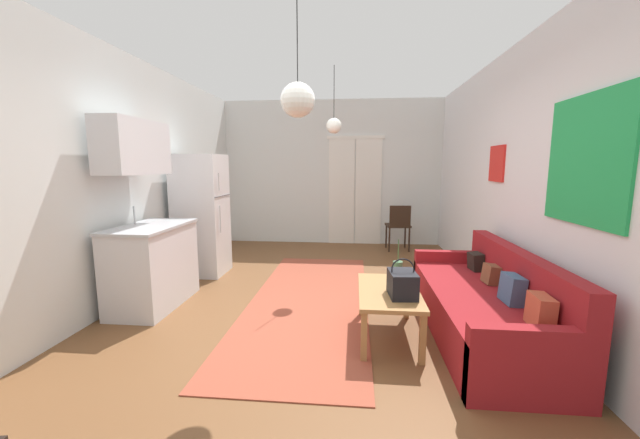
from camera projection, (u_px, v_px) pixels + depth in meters
ground_plane at (306, 327)px, 3.65m from camera, size 4.85×8.27×0.10m
wall_back at (333, 174)px, 7.26m from camera, size 4.45×0.13×2.82m
wall_right at (548, 182)px, 3.23m from camera, size 0.12×7.87×2.82m
wall_left at (90, 180)px, 3.64m from camera, size 0.12×7.87×2.82m
area_rug at (309, 300)px, 4.24m from camera, size 1.33×3.71×0.01m
couch at (487, 308)px, 3.34m from camera, size 0.82×2.19×0.80m
coffee_table at (389, 296)px, 3.29m from camera, size 0.54×0.97×0.45m
bamboo_vase at (398, 270)px, 3.57m from camera, size 0.10×0.10×0.40m
handbag at (402, 283)px, 3.11m from camera, size 0.24×0.32×0.33m
refrigerator at (201, 215)px, 5.21m from camera, size 0.67×0.62×1.71m
kitchen_counter at (149, 238)px, 4.00m from camera, size 0.60×1.09×2.04m
accent_chair at (399, 224)px, 6.67m from camera, size 0.45×0.43×0.85m
pendant_lamp_near at (298, 100)px, 2.91m from camera, size 0.28×0.28×0.89m
pendant_lamp_far at (334, 126)px, 4.74m from camera, size 0.20×0.20×0.86m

